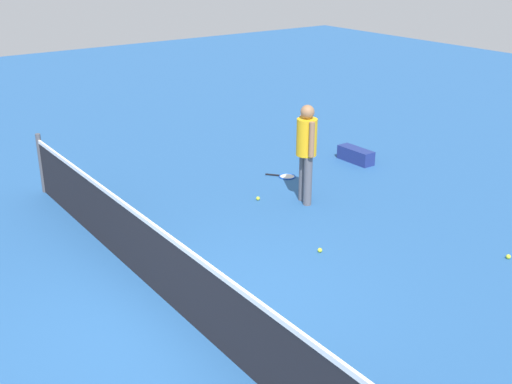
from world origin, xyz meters
name	(u,v)px	position (x,y,z in m)	size (l,w,h in m)	color
ground_plane	(186,318)	(0.00, 0.00, 0.00)	(40.00, 40.00, 0.00)	#265693
court_net	(184,281)	(0.00, 0.00, 0.50)	(10.09, 0.09, 1.07)	#4C4C51
player_near_side	(306,146)	(1.91, -3.44, 1.01)	(0.52, 0.43, 1.70)	#595960
tennis_racket_near_player	(286,176)	(3.08, -3.95, 0.01)	(0.56, 0.50, 0.03)	blue
tennis_ball_near_player	(258,198)	(2.45, -2.84, 0.03)	(0.07, 0.07, 0.07)	#C6E033
tennis_ball_by_net	(508,257)	(-1.35, -4.43, 0.03)	(0.07, 0.07, 0.07)	#C6E033
tennis_ball_midcourt	(320,250)	(0.35, -2.41, 0.03)	(0.07, 0.07, 0.07)	#C6E033
equipment_bag	(354,155)	(2.98, -5.64, 0.14)	(0.80, 0.29, 0.28)	navy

